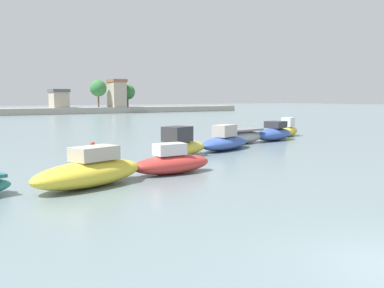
{
  "coord_description": "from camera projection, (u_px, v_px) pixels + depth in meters",
  "views": [
    {
      "loc": [
        -8.76,
        -5.09,
        3.73
      ],
      "look_at": [
        4.68,
        15.7,
        1.02
      ],
      "focal_mm": 39.79,
      "sensor_mm": 36.0,
      "label": 1
    }
  ],
  "objects": [
    {
      "name": "moored_boat_3",
      "position": [
        90.0,
        172.0,
        17.86
      ],
      "size": [
        5.75,
        3.55,
        1.68
      ],
      "rotation": [
        0.0,
        0.0,
        0.32
      ],
      "color": "yellow",
      "rests_on": "ground"
    },
    {
      "name": "moored_boat_4",
      "position": [
        172.0,
        163.0,
        20.87
      ],
      "size": [
        4.3,
        1.59,
        1.5
      ],
      "rotation": [
        0.0,
        0.0,
        0.02
      ],
      "color": "#C63833",
      "rests_on": "ground"
    },
    {
      "name": "moored_boat_5",
      "position": [
        180.0,
        146.0,
        26.94
      ],
      "size": [
        4.95,
        3.28,
        1.92
      ],
      "rotation": [
        0.0,
        0.0,
        0.36
      ],
      "color": "yellow",
      "rests_on": "ground"
    },
    {
      "name": "moored_boat_6",
      "position": [
        225.0,
        141.0,
        30.41
      ],
      "size": [
        5.81,
        3.87,
        1.8
      ],
      "rotation": [
        0.0,
        0.0,
        0.39
      ],
      "color": "#3856A8",
      "rests_on": "ground"
    },
    {
      "name": "moored_boat_7",
      "position": [
        240.0,
        137.0,
        34.34
      ],
      "size": [
        5.5,
        2.57,
        1.19
      ],
      "rotation": [
        0.0,
        0.0,
        0.15
      ],
      "color": "#9E9EA3",
      "rests_on": "ground"
    },
    {
      "name": "moored_boat_8",
      "position": [
        274.0,
        133.0,
        37.06
      ],
      "size": [
        5.32,
        3.25,
        1.67
      ],
      "rotation": [
        0.0,
        0.0,
        0.29
      ],
      "color": "#3856A8",
      "rests_on": "ground"
    },
    {
      "name": "moored_boat_9",
      "position": [
        288.0,
        130.0,
        41.14
      ],
      "size": [
        4.11,
        2.93,
        1.81
      ],
      "rotation": [
        0.0,
        0.0,
        0.44
      ],
      "color": "yellow",
      "rests_on": "ground"
    },
    {
      "name": "mooring_buoy_2",
      "position": [
        92.0,
        144.0,
        32.68
      ],
      "size": [
        0.36,
        0.36,
        0.36
      ],
      "primitive_type": "sphere",
      "color": "red",
      "rests_on": "ground"
    }
  ]
}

